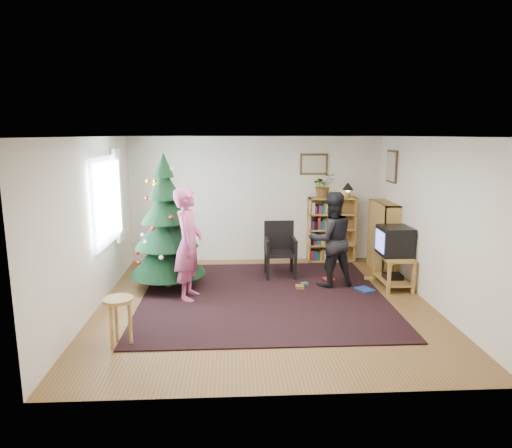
{
  "coord_description": "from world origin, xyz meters",
  "views": [
    {
      "loc": [
        -0.48,
        -6.57,
        2.53
      ],
      "look_at": [
        -0.1,
        0.69,
        1.1
      ],
      "focal_mm": 32.0,
      "sensor_mm": 36.0,
      "label": 1
    }
  ],
  "objects_px": {
    "crt_tv": "(395,241)",
    "stool": "(118,309)",
    "tv_stand": "(393,268)",
    "table_lamp": "(348,187)",
    "bookshelf_right": "(383,236)",
    "potted_plant": "(323,185)",
    "picture_back": "(314,164)",
    "person_by_chair": "(331,240)",
    "christmas_tree": "(166,233)",
    "bookshelf_back": "(332,229)",
    "person_standing": "(188,244)",
    "picture_right": "(392,166)",
    "armchair": "(280,247)"
  },
  "relations": [
    {
      "from": "christmas_tree",
      "to": "person_standing",
      "type": "height_order",
      "value": "christmas_tree"
    },
    {
      "from": "picture_back",
      "to": "potted_plant",
      "type": "height_order",
      "value": "picture_back"
    },
    {
      "from": "tv_stand",
      "to": "picture_right",
      "type": "bearing_deg",
      "value": 76.48
    },
    {
      "from": "stool",
      "to": "person_by_chair",
      "type": "distance_m",
      "value": 3.68
    },
    {
      "from": "crt_tv",
      "to": "stool",
      "type": "height_order",
      "value": "crt_tv"
    },
    {
      "from": "picture_back",
      "to": "crt_tv",
      "type": "bearing_deg",
      "value": -59.14
    },
    {
      "from": "person_by_chair",
      "to": "person_standing",
      "type": "bearing_deg",
      "value": 1.03
    },
    {
      "from": "person_standing",
      "to": "table_lamp",
      "type": "relative_size",
      "value": 5.82
    },
    {
      "from": "crt_tv",
      "to": "table_lamp",
      "type": "relative_size",
      "value": 1.82
    },
    {
      "from": "potted_plant",
      "to": "person_standing",
      "type": "bearing_deg",
      "value": -140.28
    },
    {
      "from": "bookshelf_back",
      "to": "crt_tv",
      "type": "relative_size",
      "value": 2.37
    },
    {
      "from": "picture_right",
      "to": "crt_tv",
      "type": "xyz_separation_m",
      "value": [
        -0.26,
        -1.06,
        -1.16
      ]
    },
    {
      "from": "picture_right",
      "to": "tv_stand",
      "type": "distance_m",
      "value": 1.96
    },
    {
      "from": "potted_plant",
      "to": "armchair",
      "type": "bearing_deg",
      "value": -135.42
    },
    {
      "from": "picture_right",
      "to": "tv_stand",
      "type": "height_order",
      "value": "picture_right"
    },
    {
      "from": "bookshelf_right",
      "to": "tv_stand",
      "type": "relative_size",
      "value": 1.56
    },
    {
      "from": "tv_stand",
      "to": "person_by_chair",
      "type": "relative_size",
      "value": 0.52
    },
    {
      "from": "bookshelf_right",
      "to": "potted_plant",
      "type": "distance_m",
      "value": 1.52
    },
    {
      "from": "bookshelf_right",
      "to": "picture_back",
      "type": "bearing_deg",
      "value": 54.76
    },
    {
      "from": "christmas_tree",
      "to": "stool",
      "type": "distance_m",
      "value": 2.21
    },
    {
      "from": "picture_back",
      "to": "bookshelf_right",
      "type": "bearing_deg",
      "value": -35.24
    },
    {
      "from": "crt_tv",
      "to": "person_by_chair",
      "type": "bearing_deg",
      "value": 175.68
    },
    {
      "from": "person_standing",
      "to": "bookshelf_right",
      "type": "bearing_deg",
      "value": -61.79
    },
    {
      "from": "picture_back",
      "to": "christmas_tree",
      "type": "relative_size",
      "value": 0.24
    },
    {
      "from": "picture_right",
      "to": "potted_plant",
      "type": "relative_size",
      "value": 1.25
    },
    {
      "from": "person_standing",
      "to": "potted_plant",
      "type": "distance_m",
      "value": 3.29
    },
    {
      "from": "picture_back",
      "to": "crt_tv",
      "type": "xyz_separation_m",
      "value": [
        1.07,
        -1.79,
        -1.16
      ]
    },
    {
      "from": "christmas_tree",
      "to": "potted_plant",
      "type": "xyz_separation_m",
      "value": [
        2.89,
        1.5,
        0.6
      ]
    },
    {
      "from": "picture_right",
      "to": "table_lamp",
      "type": "relative_size",
      "value": 1.99
    },
    {
      "from": "tv_stand",
      "to": "crt_tv",
      "type": "bearing_deg",
      "value": -180.0
    },
    {
      "from": "person_standing",
      "to": "table_lamp",
      "type": "distance_m",
      "value": 3.68
    },
    {
      "from": "christmas_tree",
      "to": "picture_right",
      "type": "bearing_deg",
      "value": 12.71
    },
    {
      "from": "tv_stand",
      "to": "potted_plant",
      "type": "bearing_deg",
      "value": 118.64
    },
    {
      "from": "picture_right",
      "to": "bookshelf_back",
      "type": "height_order",
      "value": "picture_right"
    },
    {
      "from": "bookshelf_right",
      "to": "armchair",
      "type": "bearing_deg",
      "value": 96.61
    },
    {
      "from": "bookshelf_back",
      "to": "table_lamp",
      "type": "distance_m",
      "value": 0.89
    },
    {
      "from": "tv_stand",
      "to": "person_by_chair",
      "type": "height_order",
      "value": "person_by_chair"
    },
    {
      "from": "picture_right",
      "to": "person_standing",
      "type": "xyz_separation_m",
      "value": [
        -3.64,
        -1.47,
        -1.07
      ]
    },
    {
      "from": "person_by_chair",
      "to": "christmas_tree",
      "type": "bearing_deg",
      "value": -12.28
    },
    {
      "from": "picture_right",
      "to": "person_standing",
      "type": "relative_size",
      "value": 0.34
    },
    {
      "from": "bookshelf_right",
      "to": "table_lamp",
      "type": "distance_m",
      "value": 1.21
    },
    {
      "from": "table_lamp",
      "to": "potted_plant",
      "type": "bearing_deg",
      "value": 180.0
    },
    {
      "from": "crt_tv",
      "to": "person_standing",
      "type": "bearing_deg",
      "value": -173.09
    },
    {
      "from": "person_standing",
      "to": "armchair",
      "type": "bearing_deg",
      "value": -46.61
    },
    {
      "from": "person_by_chair",
      "to": "picture_back",
      "type": "bearing_deg",
      "value": -100.31
    },
    {
      "from": "armchair",
      "to": "table_lamp",
      "type": "bearing_deg",
      "value": 32.15
    },
    {
      "from": "stool",
      "to": "table_lamp",
      "type": "xyz_separation_m",
      "value": [
        3.68,
        3.64,
        1.04
      ]
    },
    {
      "from": "potted_plant",
      "to": "picture_right",
      "type": "bearing_deg",
      "value": -27.03
    },
    {
      "from": "crt_tv",
      "to": "stool",
      "type": "xyz_separation_m",
      "value": [
        -4.08,
        -1.99,
        -0.32
      ]
    },
    {
      "from": "armchair",
      "to": "table_lamp",
      "type": "distance_m",
      "value": 1.98
    }
  ]
}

